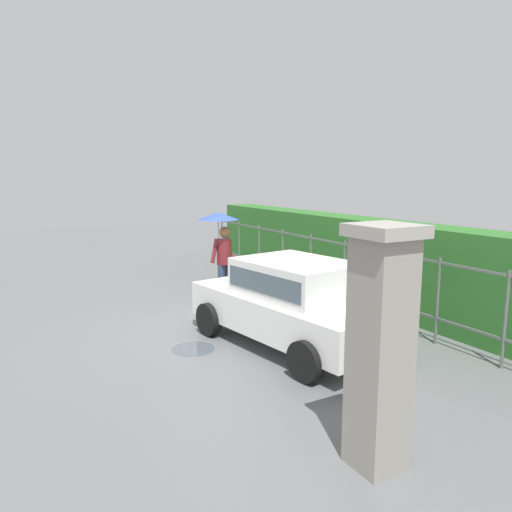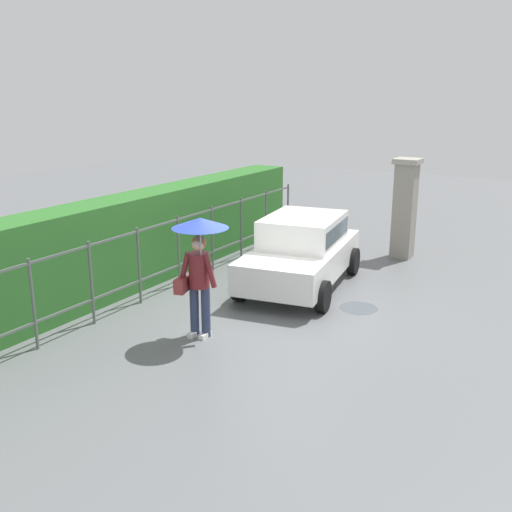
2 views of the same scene
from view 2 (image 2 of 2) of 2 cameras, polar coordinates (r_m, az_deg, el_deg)
The scene contains 7 objects.
ground_plane at distance 11.04m, azimuth 2.54°, elevation -5.31°, with size 40.00×40.00×0.00m, color slate.
car at distance 12.23m, azimuth 4.45°, elevation 0.73°, with size 3.92×2.31×1.48m.
pedestrian at distance 9.46m, azimuth -5.57°, elevation 0.24°, with size 0.91×0.91×2.04m.
gate_pillar at distance 14.69m, azimuth 14.23°, elevation 4.58°, with size 0.60×0.60×2.42m.
fence_section at distance 11.82m, azimuth -9.34°, elevation 0.15°, with size 11.07×0.05×1.50m.
hedge_row at distance 12.36m, azimuth -12.52°, elevation 1.26°, with size 12.02×0.90×1.90m, color #2D6B28.
puddle_near at distance 11.32m, azimuth 9.92°, elevation -4.98°, with size 0.72×0.72×0.00m, color #4C545B.
Camera 2 is at (-9.11, -4.82, 3.96)m, focal length 41.22 mm.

